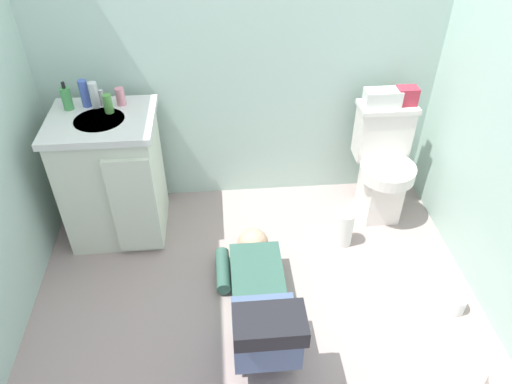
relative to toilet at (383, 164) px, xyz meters
The scene contains 15 objects.
ground_plane 1.23m from the toilet, 139.60° to the right, with size 2.98×3.08×0.04m, color gray.
wall_back 1.26m from the toilet, 160.07° to the left, with size 2.64×0.08×2.40m, color #ABCBBD.
toilet is the anchor object (origin of this frame).
vanity_cabinet 1.71m from the toilet, behind, with size 0.60×0.53×0.82m.
faucet 1.78m from the toilet, behind, with size 0.02×0.02×0.10m, color silver.
person_plumber 1.27m from the toilet, 134.70° to the right, with size 0.39×1.06×0.52m.
tissue_box 0.44m from the toilet, 116.43° to the left, with size 0.22×0.11×0.10m, color silver.
toiletry_bag 0.46m from the toilet, 40.77° to the left, with size 0.12×0.09×0.11m, color #B22D3F.
soap_dispenser 1.97m from the toilet, behind, with size 0.06×0.06×0.17m.
bottle_blue 1.88m from the toilet, behind, with size 0.05×0.05×0.16m, color #4661BC.
bottle_clear 1.82m from the toilet, behind, with size 0.05×0.05×0.15m, color silver.
bottle_green 1.74m from the toilet, behind, with size 0.05×0.05×0.11m, color #529846.
bottle_pink 1.68m from the toilet, behind, with size 0.05×0.05×0.10m, color pink.
paper_towel_roll 0.50m from the toilet, 133.20° to the right, with size 0.11×0.11×0.24m, color white.
toilet_paper_roll 0.97m from the toilet, 77.85° to the right, with size 0.11×0.11×0.10m, color white.
Camera 1 is at (-0.15, -1.72, 2.15)m, focal length 33.69 mm.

